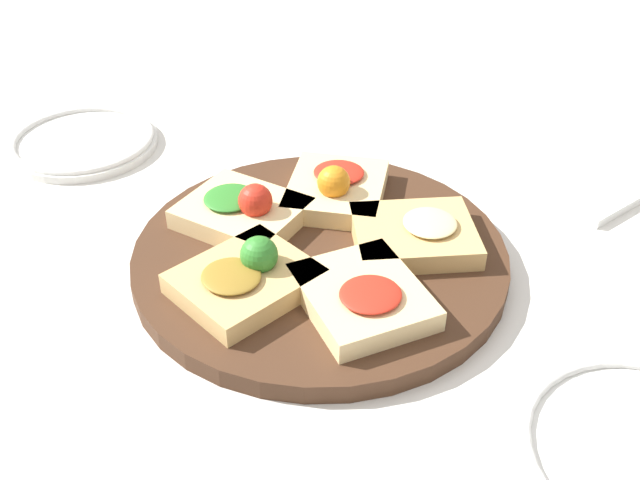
# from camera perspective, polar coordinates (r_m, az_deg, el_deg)

# --- Properties ---
(ground_plane) EXTENTS (3.00, 3.00, 0.00)m
(ground_plane) POSITION_cam_1_polar(r_m,az_deg,el_deg) (0.76, 0.00, -1.85)
(ground_plane) COLOR silver
(serving_board) EXTENTS (0.37, 0.37, 0.02)m
(serving_board) POSITION_cam_1_polar(r_m,az_deg,el_deg) (0.75, 0.00, -1.26)
(serving_board) COLOR #422819
(serving_board) RESTS_ON ground_plane
(focaccia_slice_0) EXTENTS (0.13, 0.11, 0.03)m
(focaccia_slice_0) POSITION_cam_1_polar(r_m,az_deg,el_deg) (0.67, 3.30, -4.30)
(focaccia_slice_0) COLOR #E5C689
(focaccia_slice_0) RESTS_ON serving_board
(focaccia_slice_1) EXTENTS (0.14, 0.15, 0.03)m
(focaccia_slice_1) POSITION_cam_1_polar(r_m,az_deg,el_deg) (0.75, 7.27, 0.45)
(focaccia_slice_1) COLOR tan
(focaccia_slice_1) RESTS_ON serving_board
(focaccia_slice_2) EXTENTS (0.16, 0.15, 0.05)m
(focaccia_slice_2) POSITION_cam_1_polar(r_m,az_deg,el_deg) (0.81, 1.24, 3.99)
(focaccia_slice_2) COLOR #E5C689
(focaccia_slice_2) RESTS_ON serving_board
(focaccia_slice_3) EXTENTS (0.15, 0.15, 0.05)m
(focaccia_slice_3) POSITION_cam_1_polar(r_m,az_deg,el_deg) (0.78, -5.88, 2.27)
(focaccia_slice_3) COLOR #E5C689
(focaccia_slice_3) RESTS_ON serving_board
(focaccia_slice_4) EXTENTS (0.13, 0.14, 0.05)m
(focaccia_slice_4) POSITION_cam_1_polar(r_m,az_deg,el_deg) (0.69, -5.65, -2.83)
(focaccia_slice_4) COLOR tan
(focaccia_slice_4) RESTS_ON serving_board
(plate_right) EXTENTS (0.19, 0.19, 0.02)m
(plate_right) POSITION_cam_1_polar(r_m,az_deg,el_deg) (1.00, -17.58, 7.17)
(plate_right) COLOR white
(plate_right) RESTS_ON ground_plane
(napkin_stack) EXTENTS (0.13, 0.11, 0.01)m
(napkin_stack) POSITION_cam_1_polar(r_m,az_deg,el_deg) (0.92, 19.29, 3.71)
(napkin_stack) COLOR white
(napkin_stack) RESTS_ON ground_plane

